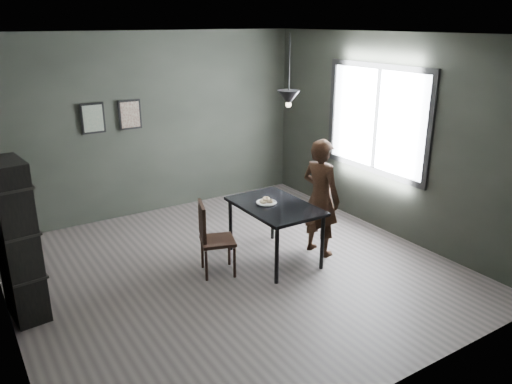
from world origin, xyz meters
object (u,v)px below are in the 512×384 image
cafe_table (275,210)px  white_plate (266,203)px  pendant_lamp (289,98)px  shelf_unit (17,242)px  wood_chair (211,234)px  woman (321,198)px

cafe_table → white_plate: bearing=125.8°
pendant_lamp → shelf_unit: bearing=176.1°
pendant_lamp → wood_chair: bearing=-179.4°
wood_chair → pendant_lamp: bearing=19.1°
white_plate → pendant_lamp: size_ratio=0.27×
white_plate → woman: (0.68, -0.25, 0.02)m
wood_chair → shelf_unit: bearing=-167.8°
cafe_table → shelf_unit: 2.94m
white_plate → shelf_unit: shelf_unit is taller
white_plate → woman: woman is taller
woman → pendant_lamp: 1.35m
shelf_unit → white_plate: bearing=-10.5°
wood_chair → white_plate: bearing=18.9°
cafe_table → pendant_lamp: 1.41m
woman → wood_chair: (-1.48, 0.24, -0.25)m
cafe_table → shelf_unit: shelf_unit is taller
woman → shelf_unit: size_ratio=0.92×
wood_chair → pendant_lamp: (1.12, 0.01, 1.53)m
wood_chair → shelf_unit: size_ratio=0.54×
white_plate → shelf_unit: bearing=175.5°
wood_chair → pendant_lamp: pendant_lamp is taller
cafe_table → woman: woman is taller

